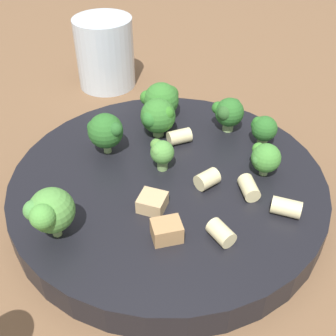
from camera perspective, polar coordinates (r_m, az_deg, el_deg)
name	(u,v)px	position (r m, az deg, el deg)	size (l,w,h in m)	color
ground_plane	(168,199)	(0.41, 0.00, -4.19)	(2.00, 2.00, 0.00)	brown
pasta_bowl	(168,186)	(0.40, 0.00, -2.41)	(0.29, 0.29, 0.03)	black
broccoli_floret_0	(50,211)	(0.33, -15.75, -5.66)	(0.04, 0.04, 0.04)	#93B766
broccoli_floret_1	(263,128)	(0.43, 12.75, 5.26)	(0.03, 0.03, 0.03)	#93B766
broccoli_floret_2	(227,112)	(0.45, 7.99, 7.56)	(0.03, 0.03, 0.04)	#9EC175
broccoli_floret_3	(105,131)	(0.41, -8.49, 5.00)	(0.03, 0.04, 0.04)	#9EC175
broccoli_floret_4	(161,153)	(0.39, -0.98, 2.11)	(0.03, 0.02, 0.03)	#84AD60
broccoli_floret_5	(158,116)	(0.43, -1.35, 7.01)	(0.04, 0.04, 0.04)	#84AD60
broccoli_floret_6	(265,158)	(0.39, 13.00, 1.37)	(0.03, 0.03, 0.03)	#9EC175
broccoli_floret_7	(161,99)	(0.47, -0.93, 9.26)	(0.04, 0.04, 0.04)	#93B766
rigatoni_0	(221,233)	(0.34, 7.20, -8.71)	(0.01, 0.01, 0.02)	beige
rigatoni_1	(207,179)	(0.38, 5.32, -1.52)	(0.02, 0.02, 0.02)	beige
rigatoni_2	(286,207)	(0.37, 15.72, -5.15)	(0.01, 0.01, 0.02)	beige
rigatoni_3	(179,137)	(0.43, 1.55, 4.27)	(0.01, 0.01, 0.02)	beige
rigatoni_4	(249,188)	(0.38, 10.90, -2.65)	(0.01, 0.01, 0.02)	beige
chicken_chunk_0	(167,231)	(0.33, -0.17, -8.49)	(0.02, 0.02, 0.02)	tan
chicken_chunk_1	(152,202)	(0.36, -2.13, -4.67)	(0.02, 0.02, 0.01)	tan
drinking_glass	(106,57)	(0.60, -8.46, 14.62)	(0.08, 0.08, 0.09)	silver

